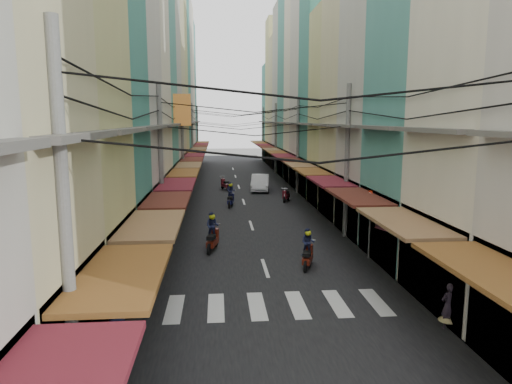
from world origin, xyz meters
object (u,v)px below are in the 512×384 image
white_car (260,191)px  traffic_sign (370,208)px  bicycle (435,265)px  market_umbrella (405,220)px

white_car → traffic_sign: size_ratio=1.60×
bicycle → traffic_sign: 3.71m
bicycle → traffic_sign: (-2.61, 1.20, 2.35)m
white_car → bicycle: size_ratio=2.91×
white_car → bicycle: 22.49m
bicycle → market_umbrella: market_umbrella is taller
white_car → traffic_sign: traffic_sign is taller
bicycle → market_umbrella: size_ratio=0.66×
bicycle → white_car: bearing=23.0°
bicycle → traffic_sign: size_ratio=0.55×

